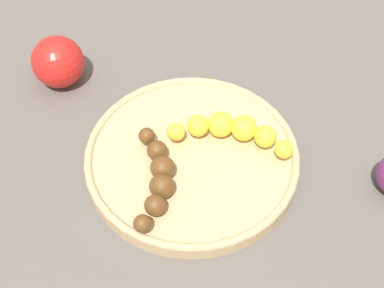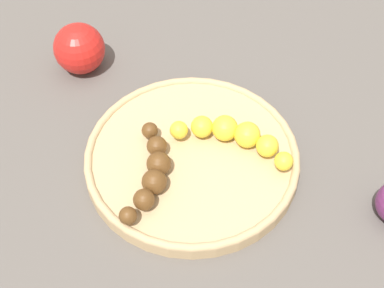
% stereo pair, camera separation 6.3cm
% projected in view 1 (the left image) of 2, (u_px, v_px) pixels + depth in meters
% --- Properties ---
extents(ground_plane, '(2.40, 2.40, 0.00)m').
position_uv_depth(ground_plane, '(192.00, 163.00, 0.66)').
color(ground_plane, '#56514C').
extents(fruit_bowl, '(0.26, 0.26, 0.02)m').
position_uv_depth(fruit_bowl, '(192.00, 157.00, 0.65)').
color(fruit_bowl, tan).
rests_on(fruit_bowl, ground_plane).
extents(banana_yellow, '(0.13, 0.10, 0.03)m').
position_uv_depth(banana_yellow, '(232.00, 130.00, 0.65)').
color(banana_yellow, yellow).
rests_on(banana_yellow, fruit_bowl).
extents(banana_overripe, '(0.11, 0.10, 0.03)m').
position_uv_depth(banana_overripe, '(157.00, 177.00, 0.60)').
color(banana_overripe, '#593819').
rests_on(banana_overripe, fruit_bowl).
extents(apple_red, '(0.07, 0.07, 0.07)m').
position_uv_depth(apple_red, '(58.00, 62.00, 0.72)').
color(apple_red, red).
rests_on(apple_red, ground_plane).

